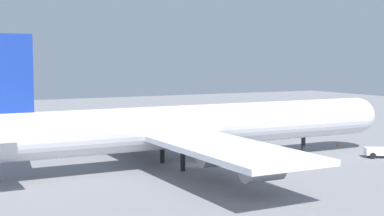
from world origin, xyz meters
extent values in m
plane|color=gray|center=(0.00, 0.00, 0.00)|extent=(285.58, 285.58, 0.00)
cylinder|color=silver|center=(0.00, 0.00, 5.84)|extent=(65.70, 6.23, 6.23)
sphere|color=silver|center=(32.85, 0.00, 5.84)|extent=(6.10, 6.10, 6.10)
cube|color=silver|center=(-3.28, -15.35, 4.91)|extent=(11.17, 26.97, 0.70)
cube|color=silver|center=(-3.28, 15.35, 4.91)|extent=(11.17, 26.97, 0.70)
cylinder|color=gray|center=(-2.28, -11.31, 3.25)|extent=(4.98, 2.62, 2.62)
cylinder|color=gray|center=(-2.28, -21.29, 3.25)|extent=(4.98, 2.62, 2.62)
cylinder|color=gray|center=(-2.28, 11.31, 3.25)|extent=(4.98, 2.62, 2.62)
cylinder|color=gray|center=(-2.28, 21.29, 3.25)|extent=(4.98, 2.62, 2.62)
cylinder|color=black|center=(21.02, 0.00, 1.36)|extent=(0.70, 0.70, 2.73)
cylinder|color=black|center=(-3.28, -3.42, 1.36)|extent=(0.70, 0.70, 2.73)
cylinder|color=black|center=(-3.28, 3.42, 1.36)|extent=(0.70, 0.70, 2.73)
cube|color=white|center=(28.91, -8.47, 1.03)|extent=(4.14, 3.71, 1.13)
cylinder|color=black|center=(27.61, -9.04, 0.47)|extent=(0.94, 0.74, 0.94)
cylinder|color=black|center=(28.86, -7.05, 0.47)|extent=(0.94, 0.74, 0.94)
cone|color=orange|center=(32.13, 3.90, 0.32)|extent=(0.45, 0.45, 0.64)
camera|label=1|loc=(-38.35, -72.19, 15.81)|focal=52.01mm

